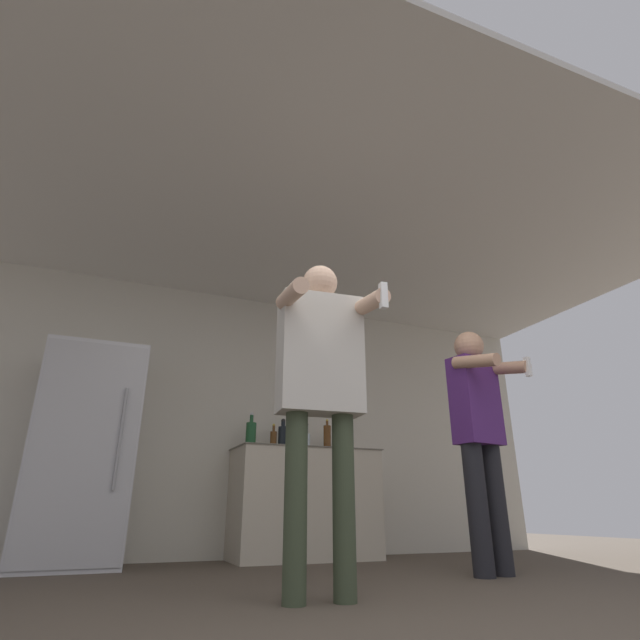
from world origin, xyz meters
The scene contains 11 objects.
wall_back centered at (0.00, 3.35, 1.27)m, with size 7.00×0.06×2.55m.
ceiling_slab centered at (0.00, 1.66, 2.57)m, with size 7.00×3.84×0.05m.
refrigerator centered at (-1.28, 2.97, 0.85)m, with size 0.77×0.72×1.70m.
counter centered at (0.64, 3.01, 0.48)m, with size 1.35×0.64×0.96m.
bottle_tall_gin centered at (0.42, 3.04, 1.08)m, with size 0.09×0.09×0.29m.
bottle_brown_liquor centered at (0.88, 3.04, 1.09)m, with size 0.07×0.07×0.31m.
bottle_dark_rum centered at (0.32, 3.04, 1.05)m, with size 0.06×0.06×0.23m.
bottle_green_wine centered at (0.66, 3.04, 1.06)m, with size 0.07×0.07×0.26m.
bottle_clear_vodka centered at (0.10, 3.04, 1.09)m, with size 0.10×0.10×0.32m.
person_woman_foreground centered at (-0.09, 0.87, 1.09)m, with size 0.56×0.56×1.76m.
person_man_side centered at (1.39, 1.40, 0.98)m, with size 0.49×0.54×1.73m.
Camera 1 is at (-1.10, -1.57, 0.40)m, focal length 28.00 mm.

